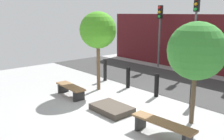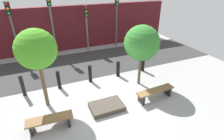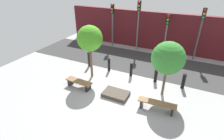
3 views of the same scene
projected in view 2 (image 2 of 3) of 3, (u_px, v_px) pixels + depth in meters
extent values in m
plane|color=#989898|center=(103.00, 102.00, 7.86)|extent=(18.00, 18.00, 0.00)
cube|color=#343434|center=(81.00, 64.00, 11.30)|extent=(18.00, 4.06, 0.01)
cube|color=#511419|center=(69.00, 28.00, 13.16)|extent=(16.20, 0.50, 3.24)
cube|color=black|center=(32.00, 128.00, 6.25)|extent=(0.13, 0.47, 0.39)
cube|color=black|center=(68.00, 119.00, 6.63)|extent=(0.13, 0.47, 0.39)
cube|color=brown|center=(50.00, 119.00, 6.33)|extent=(1.68, 0.56, 0.06)
cube|color=black|center=(141.00, 99.00, 7.71)|extent=(0.12, 0.41, 0.42)
cube|color=black|center=(167.00, 91.00, 8.30)|extent=(0.12, 0.41, 0.42)
cube|color=brown|center=(155.00, 90.00, 7.89)|extent=(1.87, 0.51, 0.06)
cube|color=#433B32|center=(107.00, 106.00, 7.43)|extent=(1.40, 0.94, 0.21)
cylinder|color=brown|center=(44.00, 84.00, 7.20)|extent=(0.15, 0.15, 2.18)
sphere|color=#479B24|center=(36.00, 49.00, 6.50)|extent=(1.55, 1.55, 1.55)
cylinder|color=brown|center=(140.00, 68.00, 8.87)|extent=(0.14, 0.14, 1.77)
sphere|color=#337F2F|center=(142.00, 43.00, 8.24)|extent=(1.70, 1.70, 1.70)
cylinder|color=black|center=(22.00, 86.00, 8.07)|extent=(0.17, 0.17, 1.09)
cylinder|color=black|center=(59.00, 80.00, 8.66)|extent=(0.17, 0.17, 0.95)
cylinder|color=black|center=(90.00, 74.00, 9.22)|extent=(0.18, 0.18, 0.95)
cylinder|color=black|center=(118.00, 69.00, 9.79)|extent=(0.20, 0.20, 0.87)
cylinder|color=black|center=(143.00, 64.00, 10.33)|extent=(0.20, 0.20, 0.94)
cylinder|color=#555555|center=(14.00, 33.00, 11.11)|extent=(0.12, 0.12, 3.74)
cube|color=black|center=(8.00, 8.00, 10.42)|extent=(0.28, 0.16, 0.78)
sphere|color=red|center=(6.00, 4.00, 10.21)|extent=(0.17, 0.17, 0.17)
sphere|color=orange|center=(8.00, 9.00, 10.33)|extent=(0.17, 0.17, 0.17)
sphere|color=green|center=(9.00, 13.00, 10.46)|extent=(0.17, 0.17, 0.17)
cylinder|color=#5E5E5E|center=(53.00, 26.00, 11.83)|extent=(0.12, 0.12, 4.14)
cube|color=black|center=(48.00, 0.00, 11.05)|extent=(0.28, 0.16, 0.78)
sphere|color=orange|center=(49.00, 0.00, 10.96)|extent=(0.17, 0.17, 0.17)
sphere|color=green|center=(49.00, 4.00, 11.09)|extent=(0.17, 0.17, 0.17)
cylinder|color=slate|center=(87.00, 29.00, 12.85)|extent=(0.12, 0.12, 3.29)
cube|color=black|center=(86.00, 11.00, 12.26)|extent=(0.28, 0.16, 0.78)
sphere|color=red|center=(86.00, 8.00, 12.06)|extent=(0.17, 0.17, 0.17)
sphere|color=orange|center=(86.00, 12.00, 12.18)|extent=(0.17, 0.17, 0.17)
sphere|color=green|center=(86.00, 15.00, 12.30)|extent=(0.17, 0.17, 0.17)
cylinder|color=#4B4B4B|center=(116.00, 22.00, 13.51)|extent=(0.12, 0.12, 3.92)
cube|color=black|center=(117.00, 0.00, 12.78)|extent=(0.28, 0.16, 0.78)
sphere|color=orange|center=(117.00, 0.00, 12.70)|extent=(0.17, 0.17, 0.17)
sphere|color=green|center=(117.00, 4.00, 12.82)|extent=(0.17, 0.17, 0.17)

